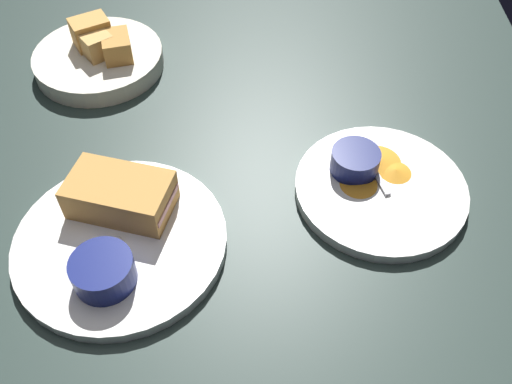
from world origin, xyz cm
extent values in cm
cube|color=#283833|center=(0.00, 0.00, -1.50)|extent=(110.00, 110.00, 3.00)
cylinder|color=white|center=(-9.01, -10.82, 0.80)|extent=(26.80, 26.80, 1.60)
cube|color=#C68C42|center=(-9.37, -5.74, 4.00)|extent=(14.45, 10.52, 4.80)
cube|color=#DB938E|center=(-9.37, -5.74, 4.00)|extent=(14.56, 9.99, 0.80)
cylinder|color=navy|center=(-9.54, -16.82, 3.42)|extent=(7.40, 7.40, 3.64)
cylinder|color=black|center=(-9.54, -16.82, 4.84)|extent=(6.07, 6.07, 0.60)
cube|color=silver|center=(-8.98, -6.89, 1.85)|extent=(1.11, 5.54, 0.40)
ellipsoid|color=silver|center=(-9.29, -12.38, 2.00)|extent=(2.38, 3.32, 0.80)
cylinder|color=white|center=(24.98, -1.54, 0.80)|extent=(23.37, 23.37, 1.60)
cylinder|color=#0C144C|center=(21.47, 1.38, 3.23)|extent=(6.69, 6.69, 3.25)
cylinder|color=olive|center=(21.47, 1.38, 4.45)|extent=(5.49, 5.49, 0.60)
cube|color=silver|center=(24.75, -0.82, 1.85)|extent=(2.45, 5.48, 0.40)
ellipsoid|color=silver|center=(23.05, 4.41, 2.00)|extent=(3.08, 3.72, 0.80)
cone|color=orange|center=(22.27, 2.77, 1.90)|extent=(7.26, 7.26, 0.60)
cone|color=orange|center=(25.07, 2.86, 1.90)|extent=(8.84, 8.84, 0.60)
cone|color=orange|center=(21.88, -1.44, 1.90)|extent=(7.27, 7.27, 0.60)
cone|color=orange|center=(27.21, 0.84, 1.90)|extent=(5.62, 5.62, 0.60)
cylinder|color=silver|center=(-19.01, 26.18, 1.50)|extent=(21.53, 21.53, 3.00)
cube|color=tan|center=(-19.99, 28.57, 5.32)|extent=(7.40, 6.83, 4.65)
cube|color=#C68C42|center=(-15.16, 25.22, 4.88)|extent=(5.81, 6.94, 3.76)
cube|color=tan|center=(-19.00, 26.18, 4.89)|extent=(7.18, 7.43, 3.79)
camera|label=1|loc=(8.61, -50.92, 57.73)|focal=38.64mm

